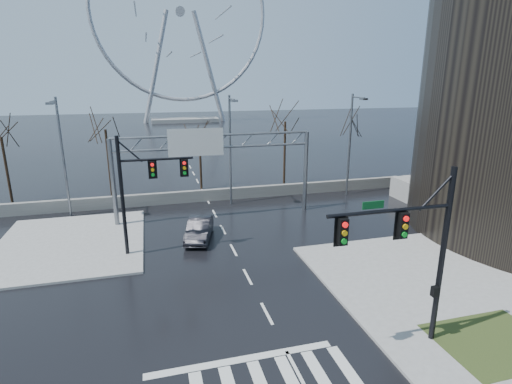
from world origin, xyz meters
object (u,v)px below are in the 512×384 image
object	(u,v)px
signal_mast_far	(140,184)
sign_gantry	(210,158)
ferris_wheel	(180,19)
signal_mast_near	(417,244)
car	(199,229)

from	to	relation	value
signal_mast_far	sign_gantry	bearing A→B (deg)	47.53
signal_mast_far	ferris_wheel	size ratio (longest dim) A/B	0.16
sign_gantry	ferris_wheel	xyz separation A→B (m)	(5.38, 80.04, 20.95)
signal_mast_near	sign_gantry	bearing A→B (deg)	106.19
sign_gantry	ferris_wheel	bearing A→B (deg)	86.16
signal_mast_far	sign_gantry	size ratio (longest dim) A/B	0.49
sign_gantry	car	xyz separation A→B (m)	(-1.62, -4.31, -4.42)
signal_mast_near	sign_gantry	world-z (taller)	signal_mast_near
sign_gantry	ferris_wheel	world-z (taller)	ferris_wheel
ferris_wheel	signal_mast_near	bearing A→B (deg)	-89.92
signal_mast_near	ferris_wheel	world-z (taller)	ferris_wheel
sign_gantry	car	distance (m)	6.38
sign_gantry	car	size ratio (longest dim) A/B	3.55
signal_mast_far	signal_mast_near	bearing A→B (deg)	-49.74
signal_mast_near	car	xyz separation A→B (m)	(-7.13, 14.69, -4.11)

